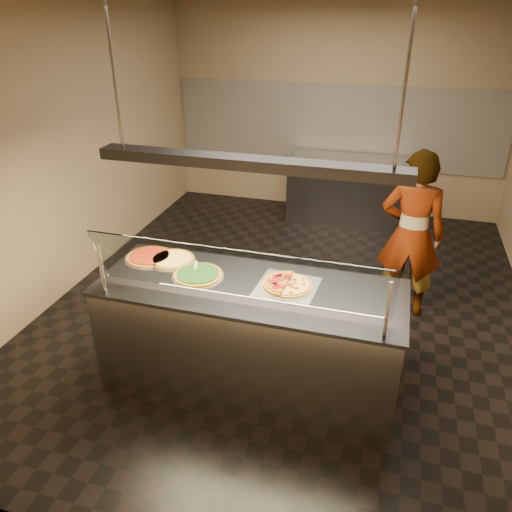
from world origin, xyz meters
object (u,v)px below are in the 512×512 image
(half_pizza_sausage, at_px, (299,286))
(pizza_tomato, at_px, (150,256))
(serving_counter, at_px, (250,333))
(pizza_cheese, at_px, (172,259))
(heat_lamp_housing, at_px, (249,163))
(pizza_spatula, at_px, (200,268))
(perforated_tray, at_px, (287,286))
(half_pizza_pepperoni, at_px, (276,282))
(sneeze_guard, at_px, (236,274))
(pizza_spinach, at_px, (198,274))
(worker, at_px, (411,235))
(prep_table, at_px, (346,189))

(half_pizza_sausage, height_order, pizza_tomato, half_pizza_sausage)
(serving_counter, relative_size, half_pizza_sausage, 6.18)
(pizza_cheese, distance_m, heat_lamp_housing, 1.30)
(pizza_spatula, bearing_deg, heat_lamp_housing, -14.97)
(perforated_tray, height_order, half_pizza_pepperoni, half_pizza_pepperoni)
(sneeze_guard, distance_m, half_pizza_pepperoni, 0.53)
(perforated_tray, distance_m, pizza_tomato, 1.30)
(pizza_spinach, height_order, worker, worker)
(pizza_spinach, bearing_deg, half_pizza_pepperoni, 2.86)
(perforated_tray, xyz_separation_m, pizza_spinach, (-0.75, -0.03, 0.01))
(perforated_tray, relative_size, worker, 0.29)
(pizza_spinach, bearing_deg, worker, 40.35)
(half_pizza_sausage, relative_size, pizza_tomato, 0.92)
(sneeze_guard, bearing_deg, perforated_tray, 54.95)
(pizza_spinach, bearing_deg, pizza_spatula, 102.22)
(pizza_tomato, distance_m, pizza_spatula, 0.53)
(pizza_spinach, distance_m, pizza_spatula, 0.09)
(half_pizza_sausage, xyz_separation_m, worker, (0.86, 1.42, -0.08))
(half_pizza_sausage, distance_m, pizza_spinach, 0.85)
(pizza_tomato, bearing_deg, worker, 29.34)
(half_pizza_sausage, relative_size, pizza_spinach, 0.93)
(prep_table, bearing_deg, worker, -68.84)
(pizza_tomato, bearing_deg, pizza_spinach, -19.26)
(worker, bearing_deg, pizza_cheese, 34.68)
(half_pizza_pepperoni, bearing_deg, prep_table, 87.86)
(half_pizza_pepperoni, bearing_deg, pizza_spatula, 175.12)
(serving_counter, xyz_separation_m, sneeze_guard, (0.00, -0.34, 0.76))
(serving_counter, height_order, pizza_spatula, pizza_spatula)
(perforated_tray, bearing_deg, prep_table, 89.28)
(half_pizza_pepperoni, distance_m, half_pizza_sausage, 0.19)
(pizza_spatula, distance_m, worker, 2.20)
(pizza_spinach, height_order, heat_lamp_housing, heat_lamp_housing)
(pizza_spatula, bearing_deg, sneeze_guard, -44.40)
(pizza_tomato, distance_m, prep_table, 3.89)
(pizza_cheese, bearing_deg, perforated_tray, -8.74)
(serving_counter, relative_size, perforated_tray, 4.95)
(half_pizza_sausage, relative_size, pizza_spatula, 1.72)
(serving_counter, distance_m, worker, 1.99)
(sneeze_guard, xyz_separation_m, worker, (1.25, 1.83, -0.35))
(sneeze_guard, bearing_deg, half_pizza_sausage, 47.14)
(half_pizza_pepperoni, height_order, pizza_tomato, half_pizza_pepperoni)
(sneeze_guard, xyz_separation_m, half_pizza_sausage, (0.38, 0.41, -0.27))
(half_pizza_pepperoni, height_order, worker, worker)
(half_pizza_pepperoni, bearing_deg, pizza_cheese, 170.45)
(half_pizza_sausage, distance_m, pizza_spatula, 0.87)
(serving_counter, relative_size, pizza_cheese, 5.99)
(perforated_tray, distance_m, half_pizza_pepperoni, 0.10)
(half_pizza_pepperoni, bearing_deg, worker, 53.50)
(serving_counter, relative_size, worker, 1.42)
(serving_counter, height_order, heat_lamp_housing, heat_lamp_housing)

